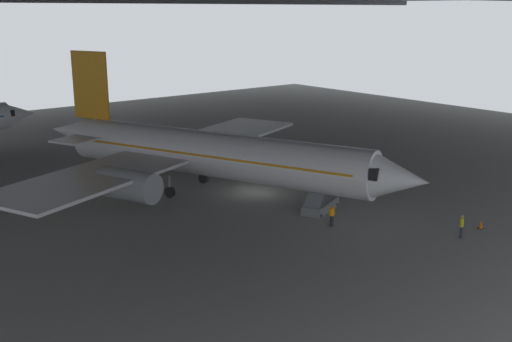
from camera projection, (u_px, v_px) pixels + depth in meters
ground_plane at (253, 193)px, 50.93m from camera, size 110.00×110.00×0.00m
airplane_main at (207, 154)px, 49.98m from camera, size 34.41×34.51×11.28m
boarding_stairs at (321, 201)px, 46.44m from camera, size 4.38×2.84×4.62m
crew_worker_near_nose at (462, 225)px, 40.71m from camera, size 0.47×0.38×1.63m
crew_worker_by_stairs at (332, 214)px, 42.94m from camera, size 0.55×0.24×1.59m
traffic_cone_orange at (481, 225)px, 42.63m from camera, size 0.36×0.36×0.60m
baggage_tug at (156, 165)px, 58.04m from camera, size 2.38×2.43×0.90m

